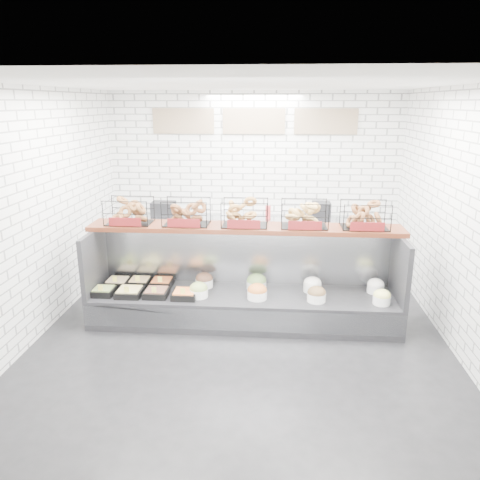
{
  "coord_description": "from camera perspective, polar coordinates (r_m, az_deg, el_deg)",
  "views": [
    {
      "loc": [
        0.39,
        -5.37,
        2.81
      ],
      "look_at": [
        -0.06,
        0.45,
        1.08
      ],
      "focal_mm": 35.0,
      "sensor_mm": 36.0,
      "label": 1
    }
  ],
  "objects": [
    {
      "name": "room_shell",
      "position": [
        6.03,
        0.67,
        9.32
      ],
      "size": [
        5.02,
        5.51,
        3.01
      ],
      "color": "white",
      "rests_on": "ground"
    },
    {
      "name": "prep_counter",
      "position": [
        8.16,
        1.42,
        -0.21
      ],
      "size": [
        4.0,
        0.6,
        1.2
      ],
      "color": "#93969B",
      "rests_on": "ground"
    },
    {
      "name": "display_case",
      "position": [
        6.24,
        0.32,
        -6.93
      ],
      "size": [
        4.0,
        0.9,
        1.2
      ],
      "color": "black",
      "rests_on": "ground"
    },
    {
      "name": "bagel_shelf",
      "position": [
        6.07,
        0.61,
        2.97
      ],
      "size": [
        4.1,
        0.5,
        0.4
      ],
      "color": "#3F190D",
      "rests_on": "display_case"
    },
    {
      "name": "ground",
      "position": [
        6.08,
        0.22,
        -11.07
      ],
      "size": [
        5.5,
        5.5,
        0.0
      ],
      "primitive_type": "plane",
      "color": "black",
      "rests_on": "ground"
    }
  ]
}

